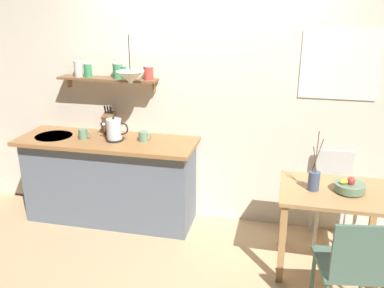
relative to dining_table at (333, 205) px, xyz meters
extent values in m
plane|color=tan|center=(-1.20, 0.08, -0.62)|extent=(14.00, 14.00, 0.00)
cube|color=silver|center=(-1.00, 0.73, 0.73)|extent=(6.80, 0.10, 2.70)
cube|color=white|center=(0.00, 0.67, 1.07)|extent=(0.69, 0.01, 0.62)
cube|color=silver|center=(0.00, 0.67, 1.07)|extent=(0.63, 0.01, 0.56)
cube|color=slate|center=(-2.20, 0.40, -0.18)|extent=(1.74, 0.52, 0.87)
cube|color=#9E6B3D|center=(-2.20, 0.38, 0.28)|extent=(1.83, 0.63, 0.04)
cylinder|color=#B7BABF|center=(-2.77, 0.36, 0.29)|extent=(0.38, 0.38, 0.01)
cube|color=brown|center=(-2.22, 0.57, 0.88)|extent=(1.03, 0.18, 0.02)
cube|color=#99754C|center=(-2.69, 0.65, 0.82)|extent=(0.02, 0.06, 0.12)
cube|color=#99754C|center=(-1.76, 0.65, 0.82)|extent=(0.02, 0.06, 0.12)
cylinder|color=beige|center=(-2.54, 0.57, 0.96)|extent=(0.09, 0.09, 0.15)
cylinder|color=silver|center=(-2.54, 0.57, 1.04)|extent=(0.09, 0.09, 0.01)
cylinder|color=#388E56|center=(-2.43, 0.57, 0.95)|extent=(0.08, 0.08, 0.13)
cylinder|color=silver|center=(-2.43, 0.57, 1.02)|extent=(0.09, 0.09, 0.01)
cylinder|color=#388E56|center=(-2.10, 0.57, 0.96)|extent=(0.11, 0.11, 0.14)
cylinder|color=silver|center=(-2.10, 0.57, 1.03)|extent=(0.11, 0.11, 0.01)
cylinder|color=#388E56|center=(-2.06, 0.57, 0.95)|extent=(0.08, 0.08, 0.12)
cylinder|color=silver|center=(-2.06, 0.57, 1.01)|extent=(0.08, 0.08, 0.01)
cylinder|color=#BC4238|center=(-1.79, 0.57, 0.95)|extent=(0.10, 0.10, 0.13)
cylinder|color=silver|center=(-1.79, 0.57, 1.02)|extent=(0.10, 0.10, 0.01)
cube|color=tan|center=(0.00, 0.00, 0.12)|extent=(0.90, 0.68, 0.03)
cube|color=tan|center=(-0.40, -0.29, -0.26)|extent=(0.06, 0.06, 0.72)
cube|color=tan|center=(-0.40, 0.29, -0.26)|extent=(0.06, 0.06, 0.72)
cube|color=tan|center=(0.40, 0.29, -0.26)|extent=(0.06, 0.06, 0.72)
cube|color=#4C6B5B|center=(0.07, -0.62, -0.15)|extent=(0.50, 0.49, 0.03)
cube|color=#4C6B5B|center=(0.10, -0.82, 0.07)|extent=(0.38, 0.09, 0.42)
cylinder|color=#4C6B5B|center=(0.22, -0.41, -0.39)|extent=(0.03, 0.03, 0.45)
cylinder|color=#4C6B5B|center=(-0.15, -0.47, -0.39)|extent=(0.03, 0.03, 0.45)
cube|color=silver|center=(0.06, 0.42, -0.16)|extent=(0.41, 0.44, 0.03)
cube|color=silver|center=(0.05, 0.61, 0.07)|extent=(0.35, 0.05, 0.42)
cylinder|color=silver|center=(-0.10, 0.23, -0.39)|extent=(0.03, 0.03, 0.45)
cylinder|color=silver|center=(0.24, 0.25, -0.39)|extent=(0.03, 0.03, 0.45)
cylinder|color=silver|center=(-0.11, 0.59, -0.39)|extent=(0.03, 0.03, 0.45)
cylinder|color=silver|center=(0.22, 0.60, -0.39)|extent=(0.03, 0.03, 0.45)
cylinder|color=slate|center=(0.11, 0.00, 0.14)|extent=(0.11, 0.11, 0.01)
cylinder|color=slate|center=(0.11, 0.00, 0.18)|extent=(0.25, 0.25, 0.06)
ellipsoid|color=yellow|center=(0.08, 0.00, 0.23)|extent=(0.15, 0.13, 0.04)
sphere|color=red|center=(0.11, -0.01, 0.24)|extent=(0.07, 0.07, 0.07)
cylinder|color=#475675|center=(-0.18, -0.03, 0.22)|extent=(0.10, 0.10, 0.16)
cylinder|color=brown|center=(-0.19, -0.03, 0.41)|extent=(0.05, 0.02, 0.22)
cylinder|color=brown|center=(-0.18, -0.02, 0.47)|extent=(0.01, 0.04, 0.35)
cylinder|color=brown|center=(-0.17, -0.02, 0.44)|extent=(0.07, 0.01, 0.29)
cylinder|color=black|center=(-2.10, 0.36, 0.31)|extent=(0.18, 0.18, 0.02)
cylinder|color=silver|center=(-2.10, 0.36, 0.42)|extent=(0.15, 0.15, 0.20)
sphere|color=black|center=(-2.10, 0.36, 0.53)|extent=(0.02, 0.02, 0.02)
cone|color=silver|center=(-2.19, 0.36, 0.46)|extent=(0.04, 0.04, 0.04)
torus|color=black|center=(-2.01, 0.36, 0.43)|extent=(0.13, 0.02, 0.13)
cube|color=brown|center=(-2.22, 0.55, 0.42)|extent=(0.11, 0.18, 0.24)
cylinder|color=black|center=(-2.25, 0.52, 0.57)|extent=(0.02, 0.04, 0.08)
cylinder|color=black|center=(-2.22, 0.52, 0.57)|extent=(0.02, 0.04, 0.08)
cylinder|color=black|center=(-2.19, 0.52, 0.57)|extent=(0.02, 0.04, 0.08)
cylinder|color=slate|center=(-2.42, 0.33, 0.35)|extent=(0.09, 0.09, 0.10)
torus|color=slate|center=(-2.37, 0.33, 0.35)|extent=(0.07, 0.01, 0.07)
cylinder|color=slate|center=(-1.81, 0.41, 0.35)|extent=(0.09, 0.09, 0.10)
torus|color=slate|center=(-1.76, 0.41, 0.35)|extent=(0.07, 0.01, 0.07)
cylinder|color=black|center=(-1.89, 0.34, 1.17)|extent=(0.01, 0.01, 0.33)
cone|color=silver|center=(-1.89, 0.34, 0.95)|extent=(0.27, 0.27, 0.11)
sphere|color=white|center=(-1.89, 0.34, 0.91)|extent=(0.04, 0.04, 0.04)
camera|label=1|loc=(-0.47, -3.34, 1.67)|focal=39.16mm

